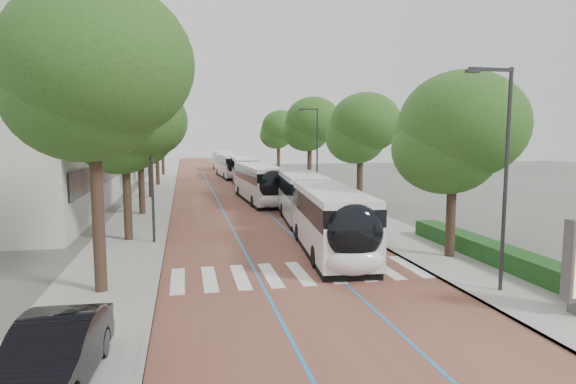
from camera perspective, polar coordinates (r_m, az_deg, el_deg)
name	(u,v)px	position (r m, az deg, el deg)	size (l,w,h in m)	color
ground	(301,281)	(19.47, 1.53, -10.49)	(160.00, 160.00, 0.00)	#51544C
road	(222,184)	(58.53, -7.78, 0.95)	(11.00, 140.00, 0.02)	brown
sidewalk_left	(158,185)	(58.44, -15.14, 0.82)	(4.00, 140.00, 0.12)	gray
sidewalk_right	(283,182)	(59.56, -0.57, 1.16)	(4.00, 140.00, 0.12)	gray
kerb_left	(175,185)	(58.37, -13.27, 0.87)	(0.20, 140.00, 0.14)	gray
kerb_right	(268,183)	(59.21, -2.37, 1.12)	(0.20, 140.00, 0.14)	gray
zebra_crossing	(300,273)	(20.44, 1.41, -9.58)	(10.55, 3.60, 0.01)	silver
lane_line_left	(209,184)	(58.43, -9.35, 0.93)	(0.12, 126.00, 0.01)	#2576BD
lane_line_right	(236,184)	(58.67, -6.23, 1.00)	(0.12, 126.00, 0.01)	#2576BD
office_building	(5,121)	(48.49, -30.52, 7.22)	(18.11, 40.00, 14.00)	#9A998F
hedge	(503,256)	(23.17, 24.14, -6.96)	(1.20, 14.00, 0.80)	#184618
streetlight_near	(502,162)	(18.71, 24.05, 3.26)	(1.82, 0.20, 8.00)	#2A2B2D
streetlight_far	(315,147)	(41.58, 3.24, 5.36)	(1.82, 0.20, 8.00)	#2A2B2D
lamp_post_left	(152,167)	(26.18, -15.84, 2.85)	(0.14, 0.14, 8.00)	#2A2B2D
trees_left	(146,123)	(42.15, -16.52, 7.83)	(6.48, 61.11, 10.39)	black
trees_right	(334,131)	(40.02, 5.50, 7.18)	(5.82, 47.42, 8.98)	black
lead_bus	(317,210)	(27.09, 3.43, -2.10)	(4.24, 18.55, 3.20)	black
bus_queued_0	(259,184)	(42.05, -3.41, 1.01)	(3.04, 12.49, 3.20)	silver
bus_queued_1	(245,172)	(55.68, -5.11, 2.37)	(3.14, 12.51, 3.20)	silver
bus_queued_2	(230,166)	(67.56, -6.94, 3.09)	(3.19, 12.51, 3.20)	silver
bus_queued_3	(223,161)	(82.06, -7.75, 3.69)	(2.69, 12.43, 3.20)	silver
parked_car	(54,354)	(12.45, -26.02, -16.89)	(1.65, 4.74, 1.56)	black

